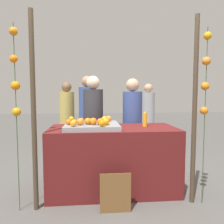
{
  "coord_description": "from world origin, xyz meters",
  "views": [
    {
      "loc": [
        -0.3,
        -3.04,
        1.35
      ],
      "look_at": [
        0.0,
        0.15,
        1.08
      ],
      "focal_mm": 36.08,
      "sensor_mm": 36.0,
      "label": 1
    }
  ],
  "objects_px": {
    "stall_counter": "(113,159)",
    "vendor_right": "(132,130)",
    "orange_1": "(106,122)",
    "vendor_left": "(93,129)",
    "juice_bottle": "(145,120)",
    "chalkboard_sign": "(115,193)",
    "orange_0": "(80,122)"
  },
  "relations": [
    {
      "from": "stall_counter",
      "to": "orange_0",
      "type": "height_order",
      "value": "orange_0"
    },
    {
      "from": "vendor_left",
      "to": "orange_1",
      "type": "bearing_deg",
      "value": -79.96
    },
    {
      "from": "juice_bottle",
      "to": "orange_1",
      "type": "bearing_deg",
      "value": -157.6
    },
    {
      "from": "stall_counter",
      "to": "vendor_right",
      "type": "height_order",
      "value": "vendor_right"
    },
    {
      "from": "stall_counter",
      "to": "juice_bottle",
      "type": "relative_size",
      "value": 8.35
    },
    {
      "from": "vendor_left",
      "to": "vendor_right",
      "type": "bearing_deg",
      "value": -3.55
    },
    {
      "from": "orange_0",
      "to": "juice_bottle",
      "type": "height_order",
      "value": "juice_bottle"
    },
    {
      "from": "orange_0",
      "to": "vendor_left",
      "type": "height_order",
      "value": "vendor_left"
    },
    {
      "from": "juice_bottle",
      "to": "orange_0",
      "type": "bearing_deg",
      "value": -167.13
    },
    {
      "from": "orange_1",
      "to": "chalkboard_sign",
      "type": "height_order",
      "value": "orange_1"
    },
    {
      "from": "vendor_left",
      "to": "chalkboard_sign",
      "type": "bearing_deg",
      "value": -79.71
    },
    {
      "from": "vendor_right",
      "to": "orange_1",
      "type": "bearing_deg",
      "value": -121.44
    },
    {
      "from": "orange_0",
      "to": "chalkboard_sign",
      "type": "relative_size",
      "value": 0.18
    },
    {
      "from": "orange_0",
      "to": "chalkboard_sign",
      "type": "bearing_deg",
      "value": -47.79
    },
    {
      "from": "vendor_left",
      "to": "vendor_right",
      "type": "xyz_separation_m",
      "value": [
        0.65,
        -0.04,
        -0.02
      ]
    },
    {
      "from": "chalkboard_sign",
      "to": "vendor_left",
      "type": "relative_size",
      "value": 0.29
    },
    {
      "from": "orange_1",
      "to": "chalkboard_sign",
      "type": "bearing_deg",
      "value": -79.2
    },
    {
      "from": "vendor_left",
      "to": "juice_bottle",
      "type": "bearing_deg",
      "value": -40.63
    },
    {
      "from": "stall_counter",
      "to": "chalkboard_sign",
      "type": "height_order",
      "value": "stall_counter"
    },
    {
      "from": "juice_bottle",
      "to": "vendor_right",
      "type": "xyz_separation_m",
      "value": [
        -0.07,
        0.58,
        -0.24
      ]
    },
    {
      "from": "juice_bottle",
      "to": "chalkboard_sign",
      "type": "distance_m",
      "value": 1.11
    },
    {
      "from": "juice_bottle",
      "to": "vendor_right",
      "type": "bearing_deg",
      "value": 97.16
    },
    {
      "from": "orange_1",
      "to": "juice_bottle",
      "type": "xyz_separation_m",
      "value": [
        0.57,
        0.23,
        -0.01
      ]
    },
    {
      "from": "orange_1",
      "to": "vendor_right",
      "type": "distance_m",
      "value": 0.98
    },
    {
      "from": "orange_0",
      "to": "vendor_left",
      "type": "distance_m",
      "value": 0.87
    },
    {
      "from": "orange_1",
      "to": "vendor_left",
      "type": "xyz_separation_m",
      "value": [
        -0.15,
        0.85,
        -0.23
      ]
    },
    {
      "from": "stall_counter",
      "to": "chalkboard_sign",
      "type": "bearing_deg",
      "value": -93.07
    },
    {
      "from": "chalkboard_sign",
      "to": "juice_bottle",
      "type": "bearing_deg",
      "value": 53.2
    },
    {
      "from": "orange_0",
      "to": "vendor_left",
      "type": "relative_size",
      "value": 0.05
    },
    {
      "from": "orange_1",
      "to": "vendor_right",
      "type": "height_order",
      "value": "vendor_right"
    },
    {
      "from": "stall_counter",
      "to": "chalkboard_sign",
      "type": "relative_size",
      "value": 3.69
    },
    {
      "from": "chalkboard_sign",
      "to": "vendor_right",
      "type": "xyz_separation_m",
      "value": [
        0.42,
        1.23,
        0.52
      ]
    }
  ]
}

